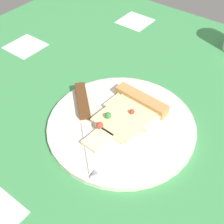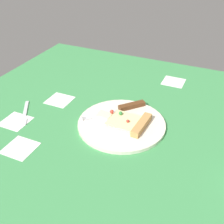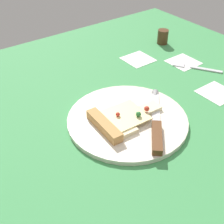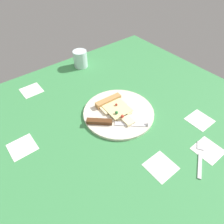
% 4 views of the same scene
% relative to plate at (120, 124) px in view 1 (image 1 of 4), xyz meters
% --- Properties ---
extents(ground_plane, '(1.15, 1.15, 0.03)m').
position_rel_plate_xyz_m(ground_plane, '(-0.05, -0.00, -0.02)').
color(ground_plane, '#3D8C4C').
rests_on(ground_plane, ground).
extents(plate, '(0.29, 0.29, 0.01)m').
position_rel_plate_xyz_m(plate, '(0.00, 0.00, 0.00)').
color(plate, silver).
rests_on(plate, ground_plane).
extents(pizza_slice, '(0.18, 0.12, 0.03)m').
position_rel_plate_xyz_m(pizza_slice, '(0.03, -0.00, 0.01)').
color(pizza_slice, beige).
rests_on(pizza_slice, plate).
extents(knife, '(0.18, 0.19, 0.02)m').
position_rel_plate_xyz_m(knife, '(-0.03, 0.06, 0.01)').
color(knife, silver).
rests_on(knife, plate).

